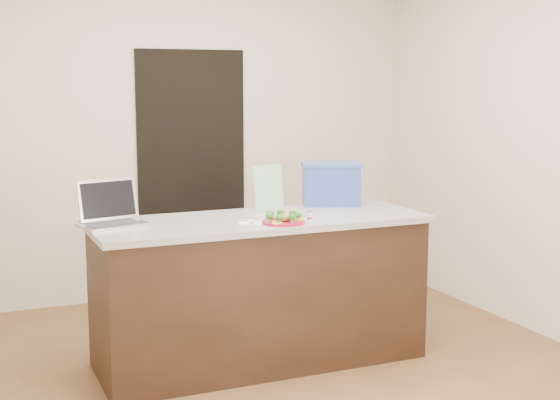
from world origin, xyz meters
name	(u,v)px	position (x,y,z in m)	size (l,w,h in m)	color
ground	(276,375)	(0.00, 0.00, 0.00)	(4.00, 4.00, 0.00)	brown
room_shell	(275,104)	(0.00, 0.00, 1.62)	(4.00, 4.00, 4.00)	white
doorway	(192,173)	(0.10, 1.98, 1.00)	(0.90, 0.02, 2.00)	black
island	(260,290)	(0.00, 0.25, 0.46)	(2.06, 0.76, 0.92)	black
plate	(283,222)	(0.06, 0.02, 0.93)	(0.26, 0.26, 0.02)	maroon
meatballs	(284,218)	(0.06, 0.02, 0.95)	(0.10, 0.10, 0.04)	olive
broccoli	(283,215)	(0.06, 0.02, 0.97)	(0.21, 0.22, 0.04)	#1A4C14
pepper_rings	(283,220)	(0.06, 0.02, 0.94)	(0.23, 0.23, 0.01)	#EEF419
napkin	(251,222)	(-0.10, 0.13, 0.92)	(0.14, 0.14, 0.01)	white
fork	(248,221)	(-0.12, 0.13, 0.93)	(0.03, 0.13, 0.00)	silver
knife	(257,221)	(-0.07, 0.11, 0.93)	(0.07, 0.21, 0.01)	silver
yogurt_bottle	(310,217)	(0.24, 0.03, 0.95)	(0.03, 0.03, 0.06)	beige
laptop	(111,212)	(-0.88, 0.40, 0.99)	(0.41, 0.37, 0.26)	#AEAEB3
leaflet	(268,188)	(0.15, 0.47, 1.07)	(0.21, 0.00, 0.30)	silver
blue_box	(331,183)	(0.64, 0.54, 1.06)	(0.47, 0.41, 0.29)	#294094
chair	(204,269)	(-0.16, 0.89, 0.47)	(0.45, 0.46, 0.83)	black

